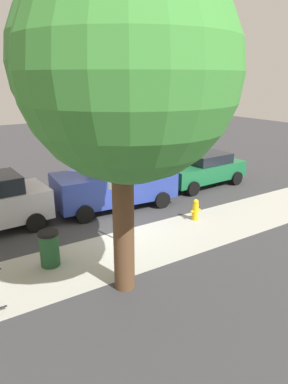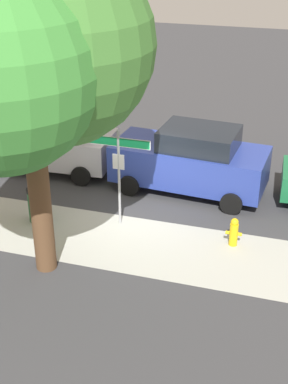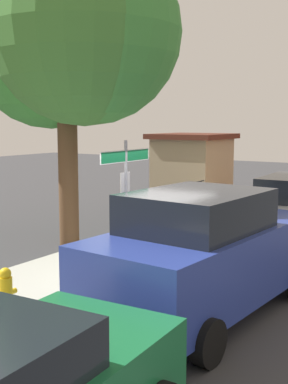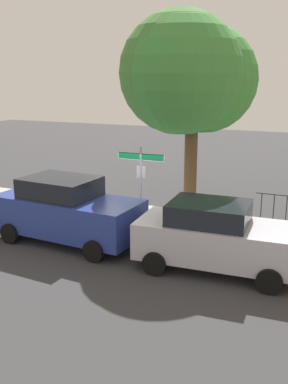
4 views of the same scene
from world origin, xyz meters
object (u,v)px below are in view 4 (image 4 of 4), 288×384
object	(u,v)px
fire_hydrant	(68,202)
shade_tree	(188,75)
street_sign	(141,170)
car_silver	(216,236)
trash_bin	(206,214)
car_blue	(67,210)

from	to	relation	value
fire_hydrant	shade_tree	bearing A→B (deg)	25.10
street_sign	car_silver	size ratio (longest dim) A/B	0.63
car_silver	fire_hydrant	world-z (taller)	car_silver
fire_hydrant	trash_bin	bearing A→B (deg)	3.19
trash_bin	street_sign	bearing A→B (deg)	-167.40
shade_tree	street_sign	bearing A→B (deg)	-114.25
car_blue	trash_bin	size ratio (longest dim) A/B	4.86
shade_tree	car_blue	size ratio (longest dim) A/B	1.55
shade_tree	trash_bin	size ratio (longest dim) A/B	7.55
street_sign	trash_bin	xyz separation A→B (m)	(2.23, 0.50, -1.46)
street_sign	trash_bin	distance (m)	2.71
car_blue	trash_bin	world-z (taller)	car_blue
car_silver	trash_bin	world-z (taller)	car_silver
shade_tree	car_silver	xyz separation A→B (m)	(2.43, -4.87, -4.18)
shade_tree	fire_hydrant	size ratio (longest dim) A/B	9.49
car_blue	car_silver	distance (m)	4.81
street_sign	car_silver	xyz separation A→B (m)	(3.38, -2.74, -1.02)
car_blue	shade_tree	bearing A→B (deg)	67.36
car_blue	fire_hydrant	xyz separation A→B (m)	(-1.74, 2.72, -0.64)
street_sign	fire_hydrant	bearing A→B (deg)	176.40
street_sign	trash_bin	world-z (taller)	street_sign
shade_tree	car_blue	xyz separation A→B (m)	(-2.38, -4.64, -4.09)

